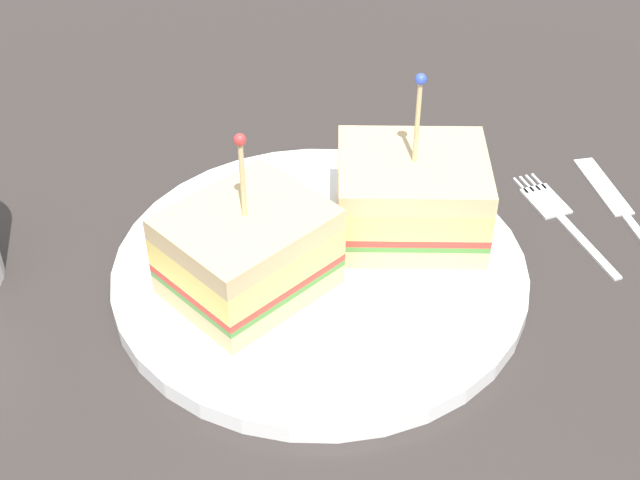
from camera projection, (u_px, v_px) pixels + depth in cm
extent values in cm
cube|color=#2D2826|center=(320.00, 290.00, 59.00)|extent=(107.21, 107.21, 2.00)
cylinder|color=white|center=(320.00, 272.00, 57.97)|extent=(26.22, 26.22, 1.23)
cube|color=tan|center=(409.00, 221.00, 59.85)|extent=(8.81, 10.11, 1.37)
cube|color=#478438|center=(410.00, 211.00, 59.29)|extent=(8.81, 10.11, 0.40)
cube|color=red|center=(411.00, 205.00, 59.01)|extent=(8.81, 10.11, 0.50)
cube|color=#F4D666|center=(412.00, 190.00, 58.25)|extent=(8.81, 10.11, 1.89)
cube|color=tan|center=(414.00, 170.00, 57.21)|extent=(8.81, 10.11, 1.37)
cylinder|color=tan|center=(417.00, 126.00, 55.16)|extent=(0.30, 0.30, 6.44)
sphere|color=blue|center=(421.00, 79.00, 53.12)|extent=(0.70, 0.70, 0.70)
cube|color=tan|center=(249.00, 278.00, 55.53)|extent=(11.56, 11.74, 1.38)
cube|color=#478438|center=(248.00, 267.00, 54.96)|extent=(11.56, 11.74, 0.40)
cube|color=red|center=(248.00, 262.00, 54.67)|extent=(11.56, 11.74, 0.50)
cube|color=#F4D666|center=(247.00, 246.00, 53.90)|extent=(11.56, 11.74, 1.94)
cube|color=tan|center=(246.00, 224.00, 52.85)|extent=(11.56, 11.74, 1.38)
cylinder|color=tan|center=(243.00, 184.00, 50.98)|extent=(0.30, 0.30, 5.85)
sphere|color=red|center=(240.00, 140.00, 49.12)|extent=(0.70, 0.70, 0.70)
cube|color=silver|center=(588.00, 245.00, 60.69)|extent=(6.95, 2.55, 0.35)
cube|color=silver|center=(546.00, 200.00, 64.55)|extent=(4.07, 3.12, 0.35)
cube|color=silver|center=(539.00, 181.00, 66.34)|extent=(1.97, 0.73, 0.35)
cube|color=silver|center=(533.00, 182.00, 66.21)|extent=(1.97, 0.73, 0.35)
cube|color=silver|center=(527.00, 184.00, 66.08)|extent=(1.97, 0.73, 0.35)
cube|color=silver|center=(521.00, 185.00, 65.94)|extent=(1.97, 0.73, 0.35)
cube|color=silver|center=(603.00, 185.00, 65.97)|extent=(7.14, 2.42, 0.24)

